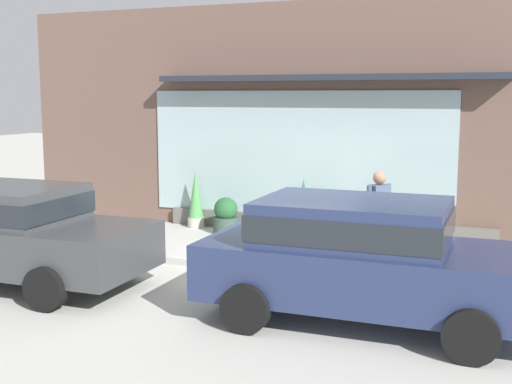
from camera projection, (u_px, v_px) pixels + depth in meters
name	position (u px, v px, depth m)	size (l,w,h in m)	color
ground_plane	(272.00, 270.00, 10.86)	(60.00, 60.00, 0.00)	#B2AFA8
curb_strip	(268.00, 269.00, 10.67)	(14.00, 0.24, 0.12)	#B2B2AD
storefront	(326.00, 121.00, 13.46)	(14.00, 0.81, 4.70)	brown
fire_hydrant	(337.00, 239.00, 11.31)	(0.41, 0.37, 0.82)	gold
pedestrian_with_handbag	(377.00, 212.00, 10.81)	(0.48, 0.58, 1.62)	#475675
parked_car_navy	(362.00, 254.00, 8.26)	(4.18, 1.99, 1.56)	navy
parked_car_dark_gray	(3.00, 228.00, 10.03)	(4.44, 2.05, 1.49)	#383A3D
potted_plant_low_front	(344.00, 220.00, 12.65)	(0.49, 0.49, 0.85)	#4C4C51
potted_plant_window_center	(303.00, 211.00, 13.01)	(0.50, 0.50, 1.21)	#9E6042
potted_plant_window_right	(226.00, 216.00, 13.66)	(0.52, 0.52, 0.75)	#33473D
potted_plant_doorstep	(265.00, 220.00, 13.74)	(0.41, 0.41, 0.53)	#B7B2A3
potted_plant_corner_tall	(196.00, 200.00, 14.28)	(0.36, 0.36, 1.24)	#B7B2A3
potted_plant_by_entrance	(424.00, 230.00, 12.55)	(0.30, 0.30, 0.56)	#9E6042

